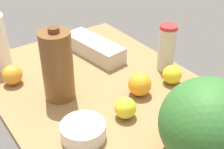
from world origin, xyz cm
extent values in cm
cube|color=olive|center=(0.00, 0.00, 1.50)|extent=(120.00, 76.00, 3.00)
ellipsoid|color=#316A2B|center=(39.51, 4.42, 15.84)|extent=(27.34, 27.34, 25.67)
cylinder|color=brown|center=(-11.78, -15.51, 16.14)|extent=(11.32, 11.32, 26.29)
cylinder|color=#59331E|center=(-11.78, -15.51, 30.19)|extent=(3.96, 3.96, 1.80)
cube|color=beige|center=(-31.96, 12.31, 6.68)|extent=(33.29, 15.03, 7.35)
cylinder|color=silver|center=(12.34, -19.83, 5.62)|extent=(14.39, 14.39, 5.23)
cylinder|color=beige|center=(-3.76, 30.61, 12.37)|extent=(7.11, 7.11, 18.74)
cylinder|color=red|center=(-3.76, 30.61, 22.44)|extent=(7.32, 7.32, 1.40)
sphere|color=yellow|center=(5.85, 25.09, 6.84)|extent=(7.68, 7.68, 7.68)
sphere|color=orange|center=(-30.33, -26.99, 6.97)|extent=(7.94, 7.94, 7.94)
sphere|color=orange|center=(4.49, 9.58, 7.43)|extent=(8.86, 8.86, 8.86)
sphere|color=yellow|center=(11.96, -2.89, 6.79)|extent=(7.57, 7.57, 7.57)
camera|label=1|loc=(77.55, -54.74, 72.99)|focal=50.00mm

